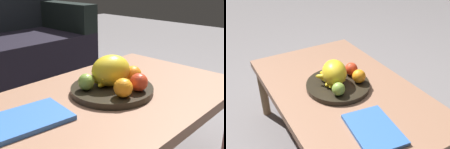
# 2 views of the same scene
# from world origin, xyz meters

# --- Properties ---
(ground_plane) EXTENTS (8.00, 8.00, 0.00)m
(ground_plane) POSITION_xyz_m (0.00, 0.00, 0.00)
(ground_plane) COLOR slate
(coffee_table) EXTENTS (1.08, 0.67, 0.39)m
(coffee_table) POSITION_xyz_m (0.00, 0.00, 0.35)
(coffee_table) COLOR #91674E
(coffee_table) RESTS_ON ground_plane
(fruit_bowl) EXTENTS (0.32, 0.32, 0.03)m
(fruit_bowl) POSITION_xyz_m (0.02, 0.02, 0.40)
(fruit_bowl) COLOR black
(fruit_bowl) RESTS_ON coffee_table
(melon_large_front) EXTENTS (0.19, 0.17, 0.12)m
(melon_large_front) POSITION_xyz_m (0.03, 0.03, 0.48)
(melon_large_front) COLOR yellow
(melon_large_front) RESTS_ON fruit_bowl
(orange_front) EXTENTS (0.07, 0.07, 0.07)m
(orange_front) POSITION_xyz_m (-0.02, -0.08, 0.45)
(orange_front) COLOR orange
(orange_front) RESTS_ON fruit_bowl
(orange_left) EXTENTS (0.07, 0.07, 0.07)m
(orange_left) POSITION_xyz_m (0.11, -0.02, 0.45)
(orange_left) COLOR orange
(orange_left) RESTS_ON fruit_bowl
(apple_front) EXTENTS (0.07, 0.07, 0.07)m
(apple_front) POSITION_xyz_m (0.06, -0.09, 0.45)
(apple_front) COLOR red
(apple_front) RESTS_ON fruit_bowl
(apple_left) EXTENTS (0.06, 0.06, 0.06)m
(apple_left) POSITION_xyz_m (-0.07, 0.06, 0.45)
(apple_left) COLOR #7FA13C
(apple_left) RESTS_ON fruit_bowl
(banana_bunch) EXTENTS (0.16, 0.17, 0.06)m
(banana_bunch) POSITION_xyz_m (0.03, 0.04, 0.44)
(banana_bunch) COLOR yellow
(banana_bunch) RESTS_ON fruit_bowl
(magazine) EXTENTS (0.27, 0.21, 0.02)m
(magazine) POSITION_xyz_m (-0.33, 0.05, 0.40)
(magazine) COLOR #3364B9
(magazine) RESTS_ON coffee_table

